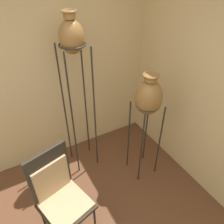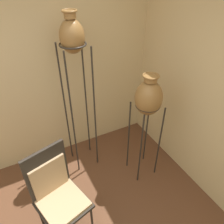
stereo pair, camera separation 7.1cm
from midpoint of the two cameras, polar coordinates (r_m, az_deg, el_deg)
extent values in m
cube|color=#D1B784|center=(2.92, -25.19, 7.64)|extent=(7.88, 0.06, 2.70)
cylinder|color=#28231E|center=(2.73, -9.46, -2.47)|extent=(0.02, 0.02, 1.79)
cylinder|color=#28231E|center=(2.81, -3.76, -0.78)|extent=(0.02, 0.02, 1.79)
cylinder|color=#28231E|center=(2.97, -11.39, 0.69)|extent=(0.02, 0.02, 1.79)
cylinder|color=#28231E|center=(3.04, -6.08, 2.18)|extent=(0.02, 0.02, 1.79)
torus|color=#28231E|center=(2.48, -9.36, 17.06)|extent=(0.30, 0.30, 0.02)
ellipsoid|color=olive|center=(2.45, -9.55, 18.86)|extent=(0.27, 0.27, 0.36)
cylinder|color=olive|center=(2.40, -10.10, 23.79)|extent=(0.12, 0.12, 0.07)
torus|color=olive|center=(2.39, -10.19, 24.60)|extent=(0.16, 0.16, 0.02)
cylinder|color=#28231E|center=(2.81, 8.19, -10.11)|extent=(0.02, 0.02, 1.13)
cylinder|color=#28231E|center=(2.95, 12.91, -8.09)|extent=(0.02, 0.02, 1.13)
cylinder|color=#28231E|center=(2.98, 5.04, -6.61)|extent=(0.02, 0.02, 1.13)
cylinder|color=#28231E|center=(3.11, 9.63, -4.88)|extent=(0.02, 0.02, 1.13)
torus|color=#28231E|center=(2.61, 10.08, 1.78)|extent=(0.30, 0.30, 0.02)
ellipsoid|color=olive|center=(2.55, 10.30, 3.60)|extent=(0.32, 0.32, 0.43)
cylinder|color=olive|center=(2.43, 10.92, 8.60)|extent=(0.15, 0.15, 0.07)
torus|color=olive|center=(2.42, 11.01, 9.30)|extent=(0.19, 0.19, 0.02)
cylinder|color=#28231E|center=(2.62, -4.41, -26.24)|extent=(0.02, 0.02, 0.49)
cylinder|color=#28231E|center=(2.73, -17.14, -24.97)|extent=(0.02, 0.02, 0.49)
cylinder|color=#28231E|center=(2.80, -9.80, -20.86)|extent=(0.02, 0.02, 0.49)
cube|color=#28231E|center=(2.44, -11.67, -22.75)|extent=(0.56, 0.56, 0.03)
cube|color=tan|center=(2.41, -11.77, -22.31)|extent=(0.52, 0.52, 0.04)
cube|color=#28231E|center=(2.30, -15.64, -14.93)|extent=(0.43, 0.15, 0.61)
cube|color=tan|center=(2.33, -15.05, -16.29)|extent=(0.36, 0.12, 0.43)
camera|label=1|loc=(0.04, -89.26, 0.53)|focal=35.00mm
camera|label=2|loc=(0.04, 90.74, -0.53)|focal=35.00mm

